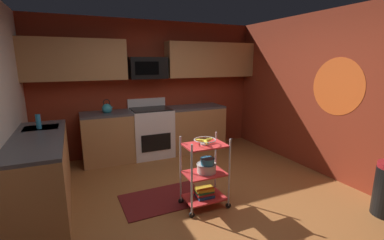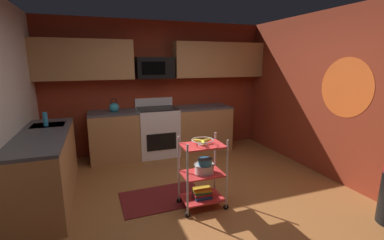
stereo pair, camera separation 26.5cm
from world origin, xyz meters
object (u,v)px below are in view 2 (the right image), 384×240
Objects in this scene: fruit_bowl at (203,141)px; mixing_bowl_large at (204,168)px; book_stack at (202,193)px; oven_range at (158,131)px; mixing_bowl_small at (205,161)px; kettle at (114,107)px; dish_soap_bottle at (45,119)px; rolling_cart at (202,173)px; microwave at (155,68)px.

mixing_bowl_large is at bearing -0.00° from fruit_bowl.
oven_range is at bearing 92.50° from book_stack.
mixing_bowl_small is at bearing -42.66° from book_stack.
kettle is 1.32× the size of dish_soap_bottle.
rolling_cart is 4.57× the size of dish_soap_bottle.
microwave is at bearing 92.39° from book_stack.
fruit_bowl is 2.31m from kettle.
fruit_bowl is 1.36× the size of dish_soap_bottle.
mixing_bowl_large is 2.37m from dish_soap_bottle.
mixing_bowl_large is 1.07× the size of book_stack.
mixing_bowl_small is 0.43m from book_stack.
mixing_bowl_small is 0.77× the size of book_stack.
oven_range reaches higher than book_stack.
oven_range is 0.95m from kettle.
kettle is at bearing 39.39° from dish_soap_bottle.
mixing_bowl_large is (0.12, -2.23, -1.18)m from microwave.
oven_range is at bearing 24.61° from dish_soap_bottle.
oven_range is at bearing 92.50° from rolling_cart.
fruit_bowl is 1.03× the size of kettle.
rolling_cart is (0.09, -2.23, -1.25)m from microwave.
microwave is 2.70m from book_stack.
microwave is 2.51m from mixing_bowl_small.
rolling_cart is at bearing -135.00° from fruit_bowl.
fruit_bowl is (0.09, -2.23, -0.82)m from microwave.
dish_soap_bottle is (-1.80, -0.82, 0.54)m from oven_range.
rolling_cart is at bearing -87.61° from microwave.
kettle is (-0.91, 2.12, 0.48)m from mixing_bowl_large.
microwave is 2.56m from rolling_cart.
mixing_bowl_large is at bearing -34.34° from dish_soap_bottle.
dish_soap_bottle is at bearing 145.34° from fruit_bowl.
microwave is at bearing 92.39° from fruit_bowl.
mixing_bowl_large is at bearing 96.51° from mixing_bowl_small.
kettle is at bearing 113.30° from mixing_bowl_large.
book_stack is 0.89× the size of kettle.
dish_soap_bottle reaches higher than mixing_bowl_small.
kettle is at bearing 112.77° from rolling_cart.
oven_range is at bearing 92.50° from fruit_bowl.
oven_range is 2.15m from book_stack.
oven_range is at bearing -89.74° from microwave.
rolling_cart is 3.87× the size of book_stack.
dish_soap_bottle is (-1.91, 1.31, 0.50)m from mixing_bowl_large.
dish_soap_bottle is (-1.00, -0.82, 0.02)m from kettle.
oven_range is at bearing 93.12° from mixing_bowl_large.
fruit_bowl is at bearing 180.00° from mixing_bowl_large.
mixing_bowl_small is at bearing -86.97° from microwave.
kettle is (-0.80, -0.00, 0.52)m from oven_range.
kettle is at bearing 113.13° from mixing_bowl_small.
microwave reaches higher than rolling_cart.
kettle reaches higher than fruit_bowl.
mixing_bowl_large is 0.33m from book_stack.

